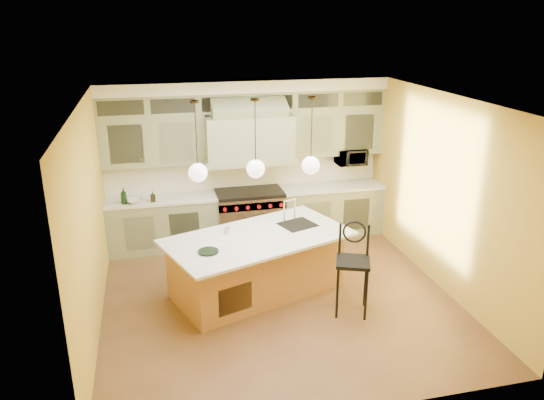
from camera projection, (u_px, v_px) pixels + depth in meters
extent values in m
plane|color=#55361D|center=(278.00, 297.00, 7.82)|extent=(5.00, 5.00, 0.00)
plane|color=white|center=(279.00, 100.00, 6.86)|extent=(5.00, 5.00, 0.00)
plane|color=gold|center=(245.00, 160.00, 9.64)|extent=(5.00, 0.00, 5.00)
plane|color=gold|center=(342.00, 292.00, 5.05)|extent=(5.00, 0.00, 5.00)
plane|color=gold|center=(90.00, 220.00, 6.80)|extent=(0.00, 5.00, 5.00)
plane|color=gold|center=(441.00, 192.00, 7.89)|extent=(0.00, 5.00, 5.00)
cube|color=gray|center=(163.00, 224.00, 9.33)|extent=(1.90, 0.65, 0.90)
cube|color=gray|center=(330.00, 210.00, 10.01)|extent=(1.90, 0.65, 0.90)
cube|color=white|center=(161.00, 199.00, 9.18)|extent=(1.90, 0.68, 0.04)
cube|color=white|center=(331.00, 186.00, 9.85)|extent=(1.90, 0.68, 0.04)
cube|color=white|center=(246.00, 172.00, 9.70)|extent=(5.00, 0.04, 0.56)
cube|color=gray|center=(152.00, 141.00, 8.97)|extent=(1.75, 0.35, 0.85)
cube|color=gray|center=(334.00, 131.00, 9.67)|extent=(1.75, 0.35, 0.85)
cube|color=gray|center=(248.00, 137.00, 9.15)|extent=(1.50, 0.70, 0.75)
cube|color=gray|center=(249.00, 159.00, 9.28)|extent=(1.60, 0.76, 0.10)
cube|color=#333833|center=(246.00, 102.00, 9.12)|extent=(5.00, 0.35, 0.35)
cube|color=white|center=(246.00, 86.00, 9.01)|extent=(5.00, 0.47, 0.20)
cube|color=silver|center=(250.00, 217.00, 9.65)|extent=(1.20, 0.70, 0.90)
cube|color=black|center=(249.00, 193.00, 9.49)|extent=(1.20, 0.70, 0.06)
cube|color=silver|center=(253.00, 206.00, 9.24)|extent=(1.20, 0.06, 0.14)
cube|color=olive|center=(257.00, 265.00, 7.85)|extent=(2.63, 1.88, 0.88)
cube|color=white|center=(258.00, 238.00, 7.66)|extent=(2.95, 2.20, 0.04)
cube|color=black|center=(298.00, 226.00, 8.08)|extent=(0.63, 0.60, 0.05)
cylinder|color=black|center=(337.00, 293.00, 7.18)|extent=(0.04, 0.04, 0.75)
cylinder|color=black|center=(366.00, 295.00, 7.13)|extent=(0.04, 0.04, 0.75)
cylinder|color=black|center=(338.00, 280.00, 7.54)|extent=(0.04, 0.04, 0.75)
cylinder|color=black|center=(365.00, 282.00, 7.49)|extent=(0.04, 0.04, 0.75)
cube|color=black|center=(353.00, 262.00, 7.20)|extent=(0.59, 0.59, 0.05)
torus|color=black|center=(354.00, 232.00, 7.26)|extent=(0.31, 0.15, 0.32)
imported|color=black|center=(351.00, 157.00, 9.83)|extent=(0.54, 0.37, 0.30)
imported|color=black|center=(124.00, 196.00, 8.86)|extent=(0.12, 0.12, 0.27)
imported|color=black|center=(153.00, 197.00, 8.97)|extent=(0.09, 0.09, 0.18)
imported|color=beige|center=(135.00, 201.00, 8.93)|extent=(0.30, 0.30, 0.07)
imported|color=beige|center=(227.00, 230.00, 7.74)|extent=(0.11, 0.11, 0.09)
cylinder|color=#2D2319|center=(194.00, 102.00, 6.86)|extent=(0.12, 0.12, 0.03)
cylinder|color=#2D2319|center=(196.00, 135.00, 7.01)|extent=(0.02, 0.02, 0.93)
sphere|color=white|center=(198.00, 173.00, 7.18)|extent=(0.26, 0.26, 0.26)
cylinder|color=#2D2319|center=(255.00, 99.00, 7.04)|extent=(0.12, 0.12, 0.03)
cylinder|color=#2D2319|center=(255.00, 132.00, 7.18)|extent=(0.02, 0.02, 0.93)
sphere|color=white|center=(256.00, 169.00, 7.36)|extent=(0.26, 0.26, 0.26)
cylinder|color=#2D2319|center=(312.00, 97.00, 7.21)|extent=(0.12, 0.12, 0.03)
cylinder|color=#2D2319|center=(312.00, 130.00, 7.36)|extent=(0.02, 0.02, 0.93)
sphere|color=white|center=(311.00, 165.00, 7.53)|extent=(0.26, 0.26, 0.26)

